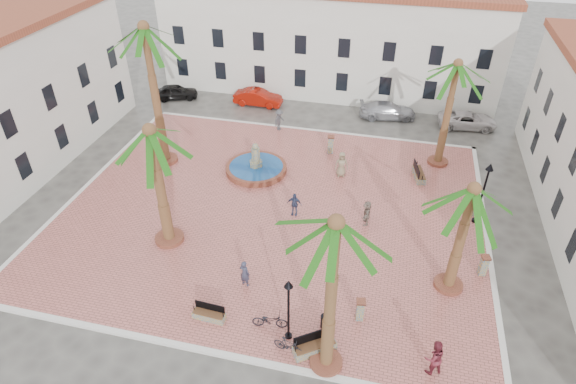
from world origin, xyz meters
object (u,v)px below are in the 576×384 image
(car_black, at_px, (176,92))
(litter_bin, at_px, (324,321))
(palm_s, at_px, (335,241))
(bicycle_a, at_px, (270,320))
(bollard_n, at_px, (331,144))
(car_white, at_px, (468,120))
(pedestrian_east, at_px, (367,213))
(car_red, at_px, (258,97))
(palm_nw, at_px, (146,42))
(fountain, at_px, (256,167))
(bench_s, at_px, (209,315))
(palm_ne, at_px, (456,76))
(lamppost_s, at_px, (288,300))
(bench_e, at_px, (471,203))
(bicycle_b, at_px, (289,346))
(cyclist_b, at_px, (434,357))
(pedestrian_fountain_a, at_px, (341,164))
(pedestrian_fountain_b, at_px, (294,204))
(bench_ne, at_px, (419,174))
(palm_e, at_px, (471,203))
(pedestrian_north, at_px, (279,120))
(car_silver, at_px, (388,110))
(cyclist_a, at_px, (245,273))
(bollard_se, at_px, (360,310))
(bench_se, at_px, (314,347))
(lamppost_e, at_px, (485,183))
(bollard_e, at_px, (484,265))

(car_black, bearing_deg, litter_bin, -162.41)
(palm_s, xyz_separation_m, bicycle_a, (-2.95, 1.38, -6.74))
(bollard_n, bearing_deg, car_white, 34.17)
(pedestrian_east, relative_size, car_red, 0.38)
(palm_nw, bearing_deg, fountain, 1.82)
(palm_nw, height_order, bench_s, palm_nw)
(palm_ne, height_order, lamppost_s, palm_ne)
(bench_e, height_order, bicycle_b, bench_e)
(bicycle_a, height_order, cyclist_b, cyclist_b)
(bench_s, xyz_separation_m, bollard_n, (3.10, 16.99, 0.48))
(bollard_n, bearing_deg, pedestrian_fountain_a, -67.11)
(pedestrian_fountain_b, bearing_deg, pedestrian_fountain_a, 67.53)
(bench_s, distance_m, bench_ne, 17.85)
(litter_bin, relative_size, car_white, 0.16)
(pedestrian_fountain_b, bearing_deg, fountain, 132.25)
(bench_s, height_order, pedestrian_fountain_a, pedestrian_fountain_a)
(palm_e, bearing_deg, bicycle_a, -150.51)
(bicycle_a, xyz_separation_m, car_black, (-15.37, 23.32, 0.07))
(pedestrian_north, bearing_deg, cyclist_b, -128.21)
(fountain, distance_m, car_black, 14.94)
(car_silver, bearing_deg, bicycle_a, 160.47)
(palm_s, xyz_separation_m, pedestrian_north, (-7.48, 20.80, -6.32))
(litter_bin, distance_m, pedestrian_north, 20.09)
(bench_s, bearing_deg, palm_s, -8.12)
(car_silver, xyz_separation_m, car_white, (6.53, -0.21, -0.03))
(litter_bin, relative_size, pedestrian_east, 0.46)
(bench_ne, bearing_deg, cyclist_b, 170.56)
(cyclist_a, bearing_deg, bollard_se, -169.46)
(cyclist_b, bearing_deg, bench_se, -23.95)
(bicycle_a, bearing_deg, bicycle_b, -143.41)
(lamppost_s, relative_size, car_white, 0.79)
(pedestrian_east, bearing_deg, pedestrian_north, -146.55)
(bench_se, relative_size, bollard_se, 1.59)
(cyclist_a, bearing_deg, fountain, -57.73)
(pedestrian_fountain_b, relative_size, car_black, 0.40)
(pedestrian_east, bearing_deg, palm_s, -8.00)
(car_white, bearing_deg, lamppost_e, 172.03)
(bench_ne, height_order, bollard_se, bollard_se)
(bicycle_a, xyz_separation_m, pedestrian_north, (-4.53, 19.42, 0.43))
(lamppost_s, bearing_deg, car_silver, 83.34)
(litter_bin, distance_m, pedestrian_fountain_b, 8.82)
(bollard_e, bearing_deg, car_red, 134.90)
(bollard_se, distance_m, bollard_e, 7.55)
(pedestrian_north, bearing_deg, bench_e, -95.47)
(palm_e, bearing_deg, bicycle_b, -140.28)
(litter_bin, height_order, car_black, car_black)
(palm_nw, bearing_deg, bicycle_b, -47.96)
(palm_ne, distance_m, bollard_n, 9.85)
(bench_se, bearing_deg, pedestrian_fountain_a, 59.24)
(palm_ne, relative_size, bench_se, 3.94)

